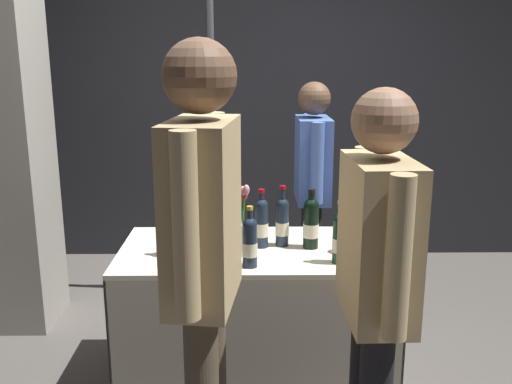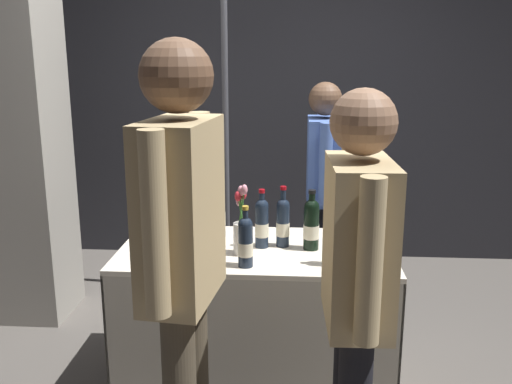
{
  "view_description": "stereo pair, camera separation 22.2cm",
  "coord_description": "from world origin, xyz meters",
  "px_view_note": "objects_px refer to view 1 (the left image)",
  "views": [
    {
      "loc": [
        -0.03,
        -2.78,
        1.73
      ],
      "look_at": [
        0.0,
        0.0,
        1.04
      ],
      "focal_mm": 39.75,
      "sensor_mm": 36.0,
      "label": 1
    },
    {
      "loc": [
        0.19,
        -2.78,
        1.73
      ],
      "look_at": [
        0.0,
        0.0,
        1.04
      ],
      "focal_mm": 39.75,
      "sensor_mm": 36.0,
      "label": 2
    }
  ],
  "objects_px": {
    "featured_wine_bottle": "(182,226)",
    "vendor_presenter": "(312,178)",
    "display_bottle_0": "(339,237)",
    "wine_glass_near_vendor": "(364,213)",
    "flower_vase": "(244,231)",
    "tasting_table": "(256,289)",
    "taster_foreground_right": "(376,274)",
    "booth_signpost": "(212,98)",
    "wine_glass_mid": "(348,236)"
  },
  "relations": [
    {
      "from": "display_bottle_0",
      "to": "wine_glass_near_vendor",
      "type": "height_order",
      "value": "display_bottle_0"
    },
    {
      "from": "featured_wine_bottle",
      "to": "vendor_presenter",
      "type": "bearing_deg",
      "value": 52.03
    },
    {
      "from": "tasting_table",
      "to": "taster_foreground_right",
      "type": "xyz_separation_m",
      "value": [
        0.41,
        -0.92,
        0.46
      ]
    },
    {
      "from": "taster_foreground_right",
      "to": "flower_vase",
      "type": "bearing_deg",
      "value": 28.22
    },
    {
      "from": "booth_signpost",
      "to": "wine_glass_near_vendor",
      "type": "bearing_deg",
      "value": -43.96
    },
    {
      "from": "wine_glass_near_vendor",
      "to": "wine_glass_mid",
      "type": "height_order",
      "value": "wine_glass_near_vendor"
    },
    {
      "from": "wine_glass_near_vendor",
      "to": "vendor_presenter",
      "type": "distance_m",
      "value": 0.64
    },
    {
      "from": "tasting_table",
      "to": "taster_foreground_right",
      "type": "distance_m",
      "value": 1.11
    },
    {
      "from": "tasting_table",
      "to": "vendor_presenter",
      "type": "height_order",
      "value": "vendor_presenter"
    },
    {
      "from": "wine_glass_near_vendor",
      "to": "vendor_presenter",
      "type": "xyz_separation_m",
      "value": [
        -0.23,
        0.59,
        0.07
      ]
    },
    {
      "from": "tasting_table",
      "to": "flower_vase",
      "type": "bearing_deg",
      "value": -124.03
    },
    {
      "from": "taster_foreground_right",
      "to": "booth_signpost",
      "type": "height_order",
      "value": "booth_signpost"
    },
    {
      "from": "featured_wine_bottle",
      "to": "wine_glass_mid",
      "type": "height_order",
      "value": "featured_wine_bottle"
    },
    {
      "from": "flower_vase",
      "to": "wine_glass_near_vendor",
      "type": "bearing_deg",
      "value": 27.73
    },
    {
      "from": "featured_wine_bottle",
      "to": "vendor_presenter",
      "type": "xyz_separation_m",
      "value": [
        0.75,
        0.96,
        0.03
      ]
    },
    {
      "from": "wine_glass_near_vendor",
      "to": "taster_foreground_right",
      "type": "xyz_separation_m",
      "value": [
        -0.19,
        -1.18,
        0.11
      ]
    },
    {
      "from": "flower_vase",
      "to": "booth_signpost",
      "type": "distance_m",
      "value": 1.36
    },
    {
      "from": "wine_glass_near_vendor",
      "to": "display_bottle_0",
      "type": "bearing_deg",
      "value": -113.96
    },
    {
      "from": "flower_vase",
      "to": "taster_foreground_right",
      "type": "xyz_separation_m",
      "value": [
        0.47,
        -0.83,
        0.11
      ]
    },
    {
      "from": "featured_wine_bottle",
      "to": "wine_glass_mid",
      "type": "xyz_separation_m",
      "value": [
        0.83,
        0.04,
        -0.06
      ]
    },
    {
      "from": "wine_glass_near_vendor",
      "to": "taster_foreground_right",
      "type": "relative_size",
      "value": 0.1
    },
    {
      "from": "tasting_table",
      "to": "wine_glass_mid",
      "type": "xyz_separation_m",
      "value": [
        0.46,
        -0.07,
        0.32
      ]
    },
    {
      "from": "display_bottle_0",
      "to": "wine_glass_mid",
      "type": "bearing_deg",
      "value": 65.94
    },
    {
      "from": "vendor_presenter",
      "to": "display_bottle_0",
      "type": "bearing_deg",
      "value": 0.87
    },
    {
      "from": "featured_wine_bottle",
      "to": "vendor_presenter",
      "type": "relative_size",
      "value": 0.23
    },
    {
      "from": "wine_glass_near_vendor",
      "to": "flower_vase",
      "type": "distance_m",
      "value": 0.76
    },
    {
      "from": "tasting_table",
      "to": "flower_vase",
      "type": "distance_m",
      "value": 0.37
    },
    {
      "from": "tasting_table",
      "to": "booth_signpost",
      "type": "distance_m",
      "value": 1.48
    },
    {
      "from": "wine_glass_mid",
      "to": "vendor_presenter",
      "type": "distance_m",
      "value": 0.93
    },
    {
      "from": "vendor_presenter",
      "to": "taster_foreground_right",
      "type": "bearing_deg",
      "value": 1.08
    },
    {
      "from": "wine_glass_mid",
      "to": "booth_signpost",
      "type": "bearing_deg",
      "value": 122.12
    },
    {
      "from": "taster_foreground_right",
      "to": "booth_signpost",
      "type": "bearing_deg",
      "value": 17.29
    },
    {
      "from": "tasting_table",
      "to": "display_bottle_0",
      "type": "relative_size",
      "value": 4.53
    },
    {
      "from": "featured_wine_bottle",
      "to": "display_bottle_0",
      "type": "relative_size",
      "value": 1.16
    },
    {
      "from": "vendor_presenter",
      "to": "booth_signpost",
      "type": "distance_m",
      "value": 0.88
    },
    {
      "from": "booth_signpost",
      "to": "featured_wine_bottle",
      "type": "bearing_deg",
      "value": -93.67
    },
    {
      "from": "wine_glass_near_vendor",
      "to": "booth_signpost",
      "type": "height_order",
      "value": "booth_signpost"
    },
    {
      "from": "wine_glass_near_vendor",
      "to": "wine_glass_mid",
      "type": "relative_size",
      "value": 1.26
    },
    {
      "from": "featured_wine_bottle",
      "to": "tasting_table",
      "type": "bearing_deg",
      "value": 16.12
    },
    {
      "from": "display_bottle_0",
      "to": "taster_foreground_right",
      "type": "bearing_deg",
      "value": -88.66
    },
    {
      "from": "featured_wine_bottle",
      "to": "booth_signpost",
      "type": "xyz_separation_m",
      "value": [
        0.08,
        1.23,
        0.53
      ]
    },
    {
      "from": "flower_vase",
      "to": "featured_wine_bottle",
      "type": "bearing_deg",
      "value": -177.31
    },
    {
      "from": "display_bottle_0",
      "to": "booth_signpost",
      "type": "bearing_deg",
      "value": 117.08
    },
    {
      "from": "tasting_table",
      "to": "display_bottle_0",
      "type": "bearing_deg",
      "value": -28.53
    },
    {
      "from": "vendor_presenter",
      "to": "wine_glass_mid",
      "type": "bearing_deg",
      "value": 5.01
    },
    {
      "from": "display_bottle_0",
      "to": "flower_vase",
      "type": "distance_m",
      "value": 0.47
    },
    {
      "from": "flower_vase",
      "to": "vendor_presenter",
      "type": "xyz_separation_m",
      "value": [
        0.44,
        0.95,
        0.06
      ]
    },
    {
      "from": "taster_foreground_right",
      "to": "featured_wine_bottle",
      "type": "bearing_deg",
      "value": 42.2
    },
    {
      "from": "booth_signpost",
      "to": "wine_glass_mid",
      "type": "bearing_deg",
      "value": -57.88
    },
    {
      "from": "tasting_table",
      "to": "wine_glass_mid",
      "type": "bearing_deg",
      "value": -8.63
    }
  ]
}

